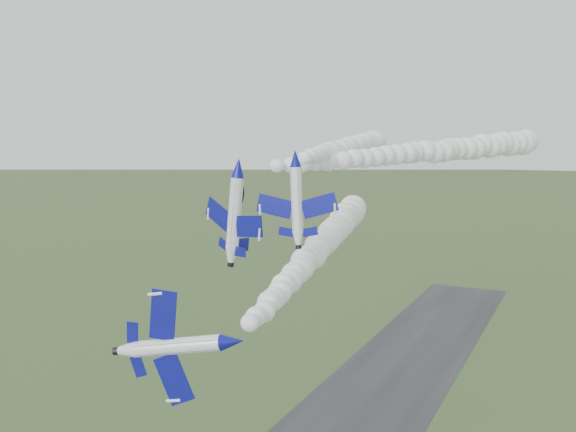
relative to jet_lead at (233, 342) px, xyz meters
name	(u,v)px	position (x,y,z in m)	size (l,w,h in m)	color
jet_lead	(233,342)	(0.00, 0.00, 0.00)	(4.23, 12.61, 10.35)	white
smoke_trail_jet_lead	(317,249)	(-6.39, 33.81, 2.34)	(4.82, 62.36, 4.82)	white
jet_pair_left	(237,167)	(-12.00, 21.88, 14.04)	(11.55, 13.36, 3.66)	white
smoke_trail_jet_pair_left	(429,152)	(2.77, 59.24, 15.36)	(4.77, 72.65, 4.77)	white
jet_pair_right	(295,158)	(-4.53, 22.62, 15.25)	(10.08, 11.89, 2.95)	white
smoke_trail_jet_pair_right	(349,148)	(-9.41, 54.36, 15.99)	(4.50, 58.10, 4.50)	white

